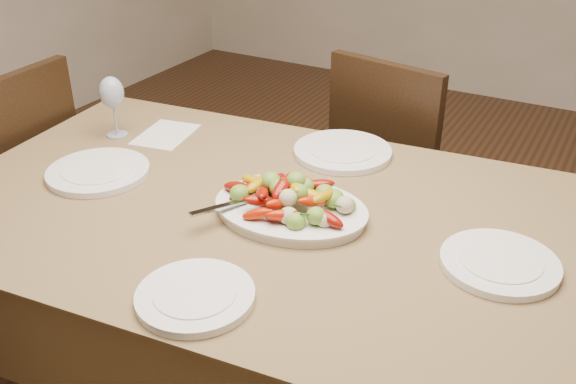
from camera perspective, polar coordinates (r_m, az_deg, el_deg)
The scene contains 13 objects.
floor at distance 2.22m, azimuth 2.07°, elevation -16.56°, with size 6.00×6.00×0.00m, color #3E2412.
dining_table at distance 1.83m, azimuth 0.00°, elevation -12.20°, with size 1.84×1.04×0.76m, color brown.
chair_far at distance 2.45m, azimuth 10.39°, elevation 1.63°, with size 0.42×0.42×0.95m, color black, non-canonical shape.
chair_left at distance 2.48m, azimuth -24.17°, elevation -0.30°, with size 0.42×0.42×0.95m, color black, non-canonical shape.
serving_platter at distance 1.59m, azimuth 0.24°, elevation -1.75°, with size 0.38×0.28×0.02m, color white.
roasted_vegetables at distance 1.56m, azimuth 0.24°, elevation 0.05°, with size 0.31×0.21×0.09m, color #770D05, non-canonical shape.
serving_spoon at distance 1.56m, azimuth -2.49°, elevation -0.75°, with size 0.28×0.06×0.03m, color #9EA0A8, non-canonical shape.
plate_left at distance 1.86m, azimuth -16.52°, elevation 1.71°, with size 0.28×0.28×0.02m, color white.
plate_right at distance 1.48m, azimuth 18.29°, elevation -6.06°, with size 0.26×0.26×0.02m, color white.
plate_far at distance 1.91m, azimuth 4.88°, elevation 3.58°, with size 0.29×0.29×0.02m, color white.
plate_near at distance 1.33m, azimuth -8.24°, elevation -9.19°, with size 0.24×0.24×0.02m, color white.
wine_glass at distance 2.06m, azimuth -15.27°, elevation 7.46°, with size 0.08×0.08×0.20m, color #8C99A5, non-canonical shape.
menu_card at distance 2.07m, azimuth -10.82°, elevation 5.04°, with size 0.15×0.21×0.00m, color silver.
Camera 1 is at (0.69, -1.39, 1.58)m, focal length 40.00 mm.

